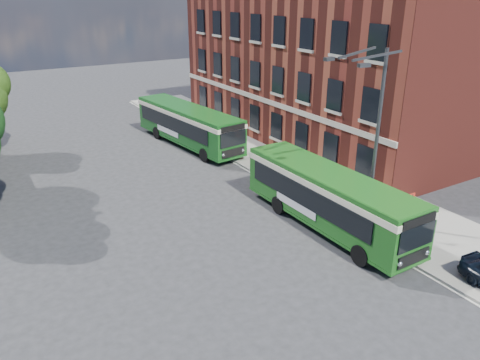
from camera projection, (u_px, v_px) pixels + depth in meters
ground at (263, 233)px, 23.64m from camera, size 120.00×120.00×0.00m
pavement at (283, 161)px, 33.30m from camera, size 6.00×48.00×0.15m
kerb_line at (246, 170)px, 31.86m from camera, size 0.12×48.00×0.01m
brick_office at (327, 50)px, 37.19m from camera, size 12.10×26.00×14.20m
street_lamp at (372, 138)px, 22.56m from camera, size 2.96×2.38×9.00m
bus_stop_sign at (410, 213)px, 22.43m from camera, size 0.35×0.08×2.52m
bus_front at (329, 195)px, 23.63m from camera, size 2.73×10.99×3.02m
bus_rear at (188, 122)px, 36.29m from camera, size 3.87×11.95×3.02m
pedestrian_a at (379, 210)px, 24.17m from camera, size 0.60×0.45×1.48m
pedestrian_b at (421, 239)px, 21.31m from camera, size 0.75×0.59×1.50m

